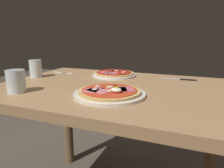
{
  "coord_description": "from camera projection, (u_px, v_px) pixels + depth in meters",
  "views": [
    {
      "loc": [
        0.37,
        -0.93,
        1.0
      ],
      "look_at": [
        0.03,
        -0.08,
        0.78
      ],
      "focal_mm": 33.47,
      "sensor_mm": 36.0,
      "label": 1
    }
  ],
  "objects": [
    {
      "name": "dining_table",
      "position": [
        112.0,
        110.0,
        1.06
      ],
      "size": [
        1.14,
        0.81,
        0.75
      ],
      "color": "#9E754C",
      "rests_on": "ground"
    },
    {
      "name": "pizza_foreground",
      "position": [
        110.0,
        93.0,
        0.87
      ],
      "size": [
        0.3,
        0.3,
        0.05
      ],
      "color": "silver",
      "rests_on": "dining_table"
    },
    {
      "name": "water_glass_far",
      "position": [
        16.0,
        83.0,
        0.91
      ],
      "size": [
        0.08,
        0.08,
        0.1
      ],
      "color": "silver",
      "rests_on": "dining_table"
    },
    {
      "name": "fork",
      "position": [
        62.0,
        73.0,
        1.38
      ],
      "size": [
        0.16,
        0.03,
        0.0
      ],
      "color": "silver",
      "rests_on": "dining_table"
    },
    {
      "name": "water_glass_near",
      "position": [
        36.0,
        70.0,
        1.23
      ],
      "size": [
        0.07,
        0.07,
        0.1
      ],
      "color": "silver",
      "rests_on": "dining_table"
    },
    {
      "name": "knife",
      "position": [
        181.0,
        79.0,
        1.17
      ],
      "size": [
        0.2,
        0.03,
        0.01
      ],
      "color": "silver",
      "rests_on": "dining_table"
    },
    {
      "name": "pizza_across_left",
      "position": [
        114.0,
        74.0,
        1.28
      ],
      "size": [
        0.26,
        0.26,
        0.03
      ],
      "color": "white",
      "rests_on": "dining_table"
    }
  ]
}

